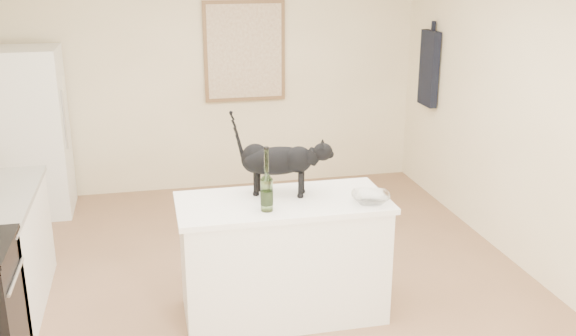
{
  "coord_description": "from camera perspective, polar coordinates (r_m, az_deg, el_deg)",
  "views": [
    {
      "loc": [
        -0.8,
        -4.42,
        2.54
      ],
      "look_at": [
        0.15,
        -0.15,
        1.12
      ],
      "focal_mm": 40.65,
      "sensor_mm": 36.0,
      "label": 1
    }
  ],
  "objects": [
    {
      "name": "fridge",
      "position": [
        7.07,
        -21.54,
        2.89
      ],
      "size": [
        0.68,
        0.68,
        1.7
      ],
      "primitive_type": "cube",
      "color": "white",
      "rests_on": "floor"
    },
    {
      "name": "island_base",
      "position": [
        4.8,
        -0.46,
        -8.07
      ],
      "size": [
        1.44,
        0.67,
        0.86
      ],
      "primitive_type": "cube",
      "color": "white",
      "rests_on": "floor"
    },
    {
      "name": "black_cat",
      "position": [
        4.66,
        -0.93,
        0.32
      ],
      "size": [
        0.67,
        0.41,
        0.45
      ],
      "primitive_type": null,
      "rotation": [
        0.0,
        0.0,
        -0.36
      ],
      "color": "black",
      "rests_on": "island_top"
    },
    {
      "name": "fridge_paper",
      "position": [
        7.05,
        -19.05,
        6.97
      ],
      "size": [
        0.01,
        0.12,
        0.16
      ],
      "primitive_type": "cube",
      "rotation": [
        0.0,
        0.0,
        -0.06
      ],
      "color": "white",
      "rests_on": "fridge"
    },
    {
      "name": "floor",
      "position": [
        5.16,
        -2.03,
        -11.51
      ],
      "size": [
        5.5,
        5.5,
        0.0
      ],
      "primitive_type": "plane",
      "color": "#926B4D",
      "rests_on": "ground"
    },
    {
      "name": "wall_back",
      "position": [
        7.32,
        -6.15,
        8.13
      ],
      "size": [
        4.5,
        0.0,
        4.5
      ],
      "primitive_type": "plane",
      "rotation": [
        1.57,
        0.0,
        0.0
      ],
      "color": "#F8EAC0",
      "rests_on": "ground"
    },
    {
      "name": "wine_bottle",
      "position": [
        4.37,
        -1.88,
        -1.32
      ],
      "size": [
        0.11,
        0.11,
        0.4
      ],
      "primitive_type": "cylinder",
      "rotation": [
        0.0,
        0.0,
        -0.35
      ],
      "color": "#395D25",
      "rests_on": "island_top"
    },
    {
      "name": "hanging_garment",
      "position": [
        7.22,
        12.23,
        8.5
      ],
      "size": [
        0.08,
        0.34,
        0.8
      ],
      "primitive_type": "cube",
      "color": "black",
      "rests_on": "wall_right"
    },
    {
      "name": "artwork_canvas",
      "position": [
        7.28,
        -3.79,
        10.13
      ],
      "size": [
        0.82,
        0.0,
        1.02
      ],
      "primitive_type": "cube",
      "color": "beige",
      "rests_on": "wall_back"
    },
    {
      "name": "wall_right",
      "position": [
        5.51,
        21.51,
        3.72
      ],
      "size": [
        0.0,
        5.5,
        5.5
      ],
      "primitive_type": "plane",
      "rotation": [
        1.57,
        0.0,
        -1.57
      ],
      "color": "#F8EAC0",
      "rests_on": "ground"
    },
    {
      "name": "island_top",
      "position": [
        4.62,
        -0.47,
        -3.06
      ],
      "size": [
        1.5,
        0.7,
        0.04
      ],
      "primitive_type": "cube",
      "color": "white",
      "rests_on": "island_base"
    },
    {
      "name": "glass_bowl",
      "position": [
        4.6,
        7.23,
        -2.64
      ],
      "size": [
        0.33,
        0.33,
        0.07
      ],
      "primitive_type": "imported",
      "rotation": [
        0.0,
        0.0,
        -0.28
      ],
      "color": "silver",
      "rests_on": "island_top"
    },
    {
      "name": "artwork_frame",
      "position": [
        7.29,
        -3.81,
        10.15
      ],
      "size": [
        0.9,
        0.03,
        1.1
      ],
      "primitive_type": "cube",
      "color": "brown",
      "rests_on": "wall_back"
    }
  ]
}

